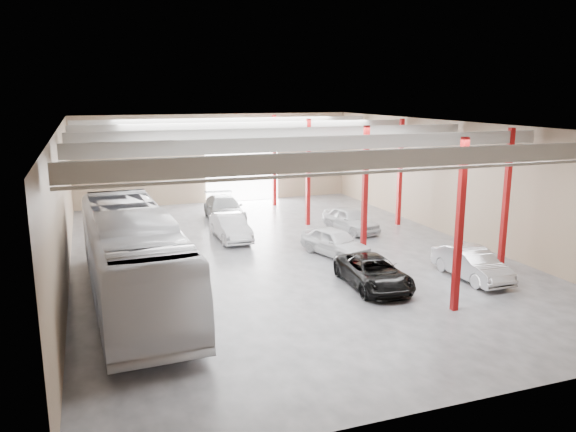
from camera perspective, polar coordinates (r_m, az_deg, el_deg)
depot_shell at (r=30.30m, az=-0.48°, el=5.48°), size 22.12×32.12×7.06m
coach_bus at (r=24.26m, az=-15.51°, el=-4.01°), size 3.82×14.25×3.94m
black_sedan at (r=25.77m, az=8.67°, el=-5.69°), size 2.62×5.11×1.38m
car_row_a at (r=30.41m, az=4.82°, el=-2.65°), size 2.95×4.75×1.51m
car_row_b at (r=33.74m, az=-5.86°, el=-1.13°), size 1.68×4.69×1.54m
car_row_c at (r=38.85m, az=-6.50°, el=0.76°), size 2.77×5.92×1.67m
car_right_near at (r=27.97m, az=18.17°, el=-4.61°), size 1.61×4.53×1.49m
car_right_far at (r=35.76m, az=6.38°, el=-0.38°), size 2.57×4.71×1.52m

